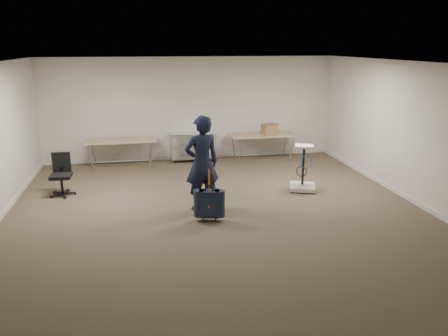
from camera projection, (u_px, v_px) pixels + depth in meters
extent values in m
plane|color=#403526|center=(221.00, 218.00, 8.12)|extent=(9.00, 9.00, 0.00)
plane|color=beige|center=(191.00, 109.00, 11.98)|extent=(8.00, 0.00, 8.00)
plane|color=beige|center=(322.00, 269.00, 3.48)|extent=(8.00, 0.00, 8.00)
plane|color=beige|center=(423.00, 136.00, 8.46)|extent=(0.00, 9.00, 9.00)
plane|color=silver|center=(220.00, 64.00, 7.35)|extent=(8.00, 8.00, 0.00)
cube|color=beige|center=(192.00, 157.00, 12.34)|extent=(8.00, 0.02, 0.10)
cube|color=beige|center=(414.00, 202.00, 8.83)|extent=(0.02, 9.00, 0.10)
cube|color=tan|center=(121.00, 140.00, 11.31)|extent=(1.80, 0.75, 0.03)
cylinder|color=gray|center=(122.00, 161.00, 11.46)|extent=(1.50, 0.02, 0.02)
cylinder|color=gray|center=(91.00, 158.00, 10.99)|extent=(0.13, 0.04, 0.69)
cylinder|color=gray|center=(151.00, 155.00, 11.26)|extent=(0.13, 0.04, 0.69)
cylinder|color=gray|center=(93.00, 153.00, 11.56)|extent=(0.13, 0.04, 0.69)
cylinder|color=gray|center=(151.00, 150.00, 11.83)|extent=(0.13, 0.04, 0.69)
cube|color=tan|center=(263.00, 135.00, 11.99)|extent=(1.80, 0.75, 0.03)
cylinder|color=gray|center=(262.00, 155.00, 12.15)|extent=(1.50, 0.02, 0.02)
cylinder|color=gray|center=(238.00, 151.00, 11.68)|extent=(0.13, 0.04, 0.69)
cylinder|color=gray|center=(292.00, 149.00, 11.95)|extent=(0.13, 0.04, 0.69)
cylinder|color=gray|center=(234.00, 146.00, 12.24)|extent=(0.13, 0.04, 0.69)
cylinder|color=gray|center=(285.00, 144.00, 12.51)|extent=(0.13, 0.04, 0.69)
cylinder|color=silver|center=(172.00, 150.00, 11.65)|extent=(0.02, 0.02, 0.80)
cylinder|color=silver|center=(216.00, 148.00, 11.87)|extent=(0.02, 0.02, 0.80)
cylinder|color=silver|center=(170.00, 146.00, 12.08)|extent=(0.02, 0.02, 0.80)
cylinder|color=silver|center=(213.00, 144.00, 12.29)|extent=(0.02, 0.02, 0.80)
cube|color=silver|center=(193.00, 157.00, 12.06)|extent=(1.20, 0.45, 0.02)
cube|color=silver|center=(193.00, 145.00, 11.96)|extent=(1.20, 0.45, 0.02)
cube|color=silver|center=(193.00, 133.00, 11.87)|extent=(1.20, 0.45, 0.01)
imported|color=black|center=(202.00, 163.00, 8.33)|extent=(0.75, 0.57, 1.86)
cube|color=black|center=(209.00, 203.00, 7.90)|extent=(0.40, 0.28, 0.49)
cube|color=black|center=(209.00, 216.00, 7.99)|extent=(0.35, 0.21, 0.03)
cylinder|color=black|center=(203.00, 219.00, 7.99)|extent=(0.04, 0.07, 0.07)
cylinder|color=black|center=(216.00, 219.00, 7.98)|extent=(0.04, 0.07, 0.07)
torus|color=black|center=(209.00, 189.00, 7.82)|extent=(0.16, 0.05, 0.16)
cube|color=#FF5B0D|center=(209.00, 179.00, 7.79)|extent=(0.03, 0.01, 0.38)
cylinder|color=black|center=(63.00, 193.00, 9.34)|extent=(0.55, 0.55, 0.08)
cylinder|color=black|center=(62.00, 185.00, 9.29)|extent=(0.05, 0.05, 0.36)
cube|color=black|center=(61.00, 176.00, 9.24)|extent=(0.42, 0.42, 0.07)
cube|color=black|center=(61.00, 162.00, 9.36)|extent=(0.38, 0.06, 0.44)
cube|color=beige|center=(302.00, 187.00, 9.68)|extent=(0.70, 0.70, 0.09)
cylinder|color=black|center=(296.00, 193.00, 9.45)|extent=(0.07, 0.07, 0.04)
cylinder|color=black|center=(302.00, 165.00, 9.60)|extent=(0.06, 0.06, 0.88)
cube|color=beige|center=(304.00, 146.00, 9.43)|extent=(0.47, 0.44, 0.04)
torus|color=#2450B5|center=(307.00, 162.00, 9.44)|extent=(0.30, 0.20, 0.27)
cube|color=brown|center=(269.00, 129.00, 11.93)|extent=(0.46, 0.39, 0.29)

